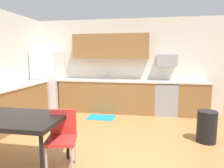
% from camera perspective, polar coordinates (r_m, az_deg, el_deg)
% --- Properties ---
extents(ground_plane, '(12.00, 12.00, 0.00)m').
position_cam_1_polar(ground_plane, '(3.90, -2.73, -16.79)').
color(ground_plane, '#B77F47').
extents(wall_back, '(5.80, 0.10, 2.70)m').
position_cam_1_polar(wall_back, '(6.16, 2.74, 5.31)').
color(wall_back, silver).
rests_on(wall_back, ground).
extents(cabinet_run_back, '(2.74, 0.60, 0.90)m').
position_cam_1_polar(cabinet_run_back, '(5.99, -1.38, -3.45)').
color(cabinet_run_back, olive).
rests_on(cabinet_run_back, ground).
extents(cabinet_run_back_right, '(0.81, 0.60, 0.90)m').
position_cam_1_polar(cabinet_run_back_right, '(5.99, 21.54, -4.00)').
color(cabinet_run_back_right, olive).
rests_on(cabinet_run_back_right, ground).
extents(cabinet_run_left, '(0.60, 2.00, 0.90)m').
position_cam_1_polar(cabinet_run_left, '(5.39, -25.37, -5.49)').
color(cabinet_run_left, olive).
rests_on(cabinet_run_left, ground).
extents(countertop_back, '(4.80, 0.64, 0.04)m').
position_cam_1_polar(countertop_back, '(5.85, 2.26, 0.94)').
color(countertop_back, silver).
rests_on(countertop_back, cabinet_run_back).
extents(countertop_left, '(0.64, 2.00, 0.04)m').
position_cam_1_polar(countertop_left, '(5.31, -25.66, -0.54)').
color(countertop_left, silver).
rests_on(countertop_left, cabinet_run_left).
extents(upper_cabinets_back, '(2.20, 0.34, 0.70)m').
position_cam_1_polar(upper_cabinets_back, '(5.99, -0.40, 10.51)').
color(upper_cabinets_back, olive).
extents(refrigerator, '(0.76, 0.70, 1.73)m').
position_cam_1_polar(refrigerator, '(6.45, -17.40, 0.77)').
color(refrigerator, white).
rests_on(refrigerator, ground).
extents(oven_range, '(0.60, 0.60, 0.91)m').
position_cam_1_polar(oven_range, '(5.89, 14.78, -3.85)').
color(oven_range, '#999BA0').
rests_on(oven_range, ground).
extents(microwave, '(0.54, 0.36, 0.32)m').
position_cam_1_polar(microwave, '(5.87, 15.06, 6.38)').
color(microwave, '#9EA0A5').
extents(sink_basin, '(0.48, 0.40, 0.14)m').
position_cam_1_polar(sink_basin, '(5.92, -1.50, 0.64)').
color(sink_basin, '#A5A8AD').
rests_on(sink_basin, countertop_back).
extents(sink_faucet, '(0.02, 0.02, 0.24)m').
position_cam_1_polar(sink_faucet, '(6.08, -1.16, 2.35)').
color(sink_faucet, '#B2B5BA').
rests_on(sink_faucet, countertop_back).
extents(dining_table, '(1.40, 0.90, 0.77)m').
position_cam_1_polar(dining_table, '(3.25, -25.88, -9.31)').
color(dining_table, black).
rests_on(dining_table, ground).
extents(chair_near_table, '(0.48, 0.48, 0.85)m').
position_cam_1_polar(chair_near_table, '(3.09, -13.81, -13.62)').
color(chair_near_table, red).
rests_on(chair_near_table, ground).
extents(trash_bin, '(0.36, 0.36, 0.60)m').
position_cam_1_polar(trash_bin, '(4.32, 25.00, -10.76)').
color(trash_bin, black).
rests_on(trash_bin, ground).
extents(floor_mat, '(0.70, 0.50, 0.01)m').
position_cam_1_polar(floor_mat, '(5.48, -3.00, -9.31)').
color(floor_mat, '#198CBF').
rests_on(floor_mat, ground).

